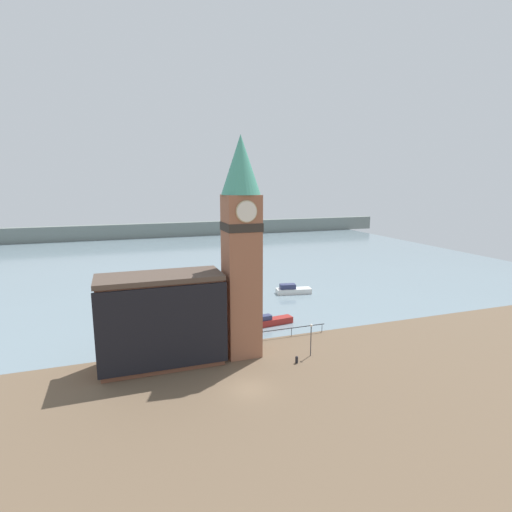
% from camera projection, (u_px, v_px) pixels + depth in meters
% --- Properties ---
extents(ground_plane, '(160.00, 160.00, 0.00)m').
position_uv_depth(ground_plane, '(249.00, 389.00, 37.56)').
color(ground_plane, brown).
extents(water, '(160.00, 120.00, 0.00)m').
position_uv_depth(water, '(163.00, 257.00, 103.43)').
color(water, gray).
rests_on(water, ground_plane).
extents(far_shoreline, '(180.00, 3.00, 5.00)m').
position_uv_depth(far_shoreline, '(150.00, 231.00, 140.09)').
color(far_shoreline, slate).
rests_on(far_shoreline, water).
extents(pier_railing, '(9.26, 0.08, 1.09)m').
position_uv_depth(pier_railing, '(292.00, 329.00, 50.34)').
color(pier_railing, '#232328').
rests_on(pier_railing, ground_plane).
extents(clock_tower, '(4.20, 4.20, 24.06)m').
position_uv_depth(clock_tower, '(241.00, 242.00, 43.10)').
color(clock_tower, '#935B42').
rests_on(clock_tower, ground_plane).
extents(pier_building, '(12.88, 5.52, 9.80)m').
position_uv_depth(pier_building, '(161.00, 320.00, 41.83)').
color(pier_building, brown).
rests_on(pier_building, ground_plane).
extents(boat_near, '(7.04, 2.21, 1.48)m').
position_uv_depth(boat_near, '(267.00, 321.00, 54.17)').
color(boat_near, maroon).
rests_on(boat_near, water).
extents(boat_far, '(6.33, 3.03, 1.73)m').
position_uv_depth(boat_far, '(292.00, 290.00, 69.71)').
color(boat_far, silver).
rests_on(boat_far, water).
extents(mooring_bollard_near, '(0.32, 0.32, 0.79)m').
position_uv_depth(mooring_bollard_near, '(297.00, 359.00, 42.87)').
color(mooring_bollard_near, black).
rests_on(mooring_bollard_near, ground_plane).
extents(lamp_post, '(0.32, 0.32, 3.74)m').
position_uv_depth(lamp_post, '(311.00, 333.00, 44.27)').
color(lamp_post, '#2D2D33').
rests_on(lamp_post, ground_plane).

